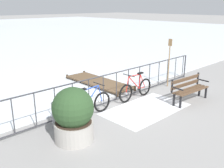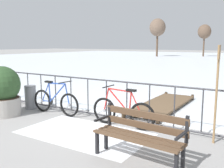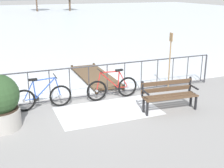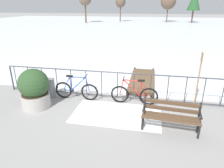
{
  "view_description": "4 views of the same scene",
  "coord_description": "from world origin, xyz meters",
  "px_view_note": "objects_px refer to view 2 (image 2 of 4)",
  "views": [
    {
      "loc": [
        -5.99,
        -6.04,
        3.27
      ],
      "look_at": [
        -0.89,
        -0.71,
        0.98
      ],
      "focal_mm": 40.88,
      "sensor_mm": 36.0,
      "label": 1
    },
    {
      "loc": [
        3.65,
        -5.56,
        1.99
      ],
      "look_at": [
        0.1,
        0.12,
        0.95
      ],
      "focal_mm": 41.01,
      "sensor_mm": 36.0,
      "label": 2
    },
    {
      "loc": [
        -2.64,
        -8.63,
        3.38
      ],
      "look_at": [
        0.56,
        -0.57,
        0.58
      ],
      "focal_mm": 47.9,
      "sensor_mm": 36.0,
      "label": 3
    },
    {
      "loc": [
        1.17,
        -6.96,
        3.39
      ],
      "look_at": [
        -0.19,
        -0.08,
        0.61
      ],
      "focal_mm": 32.21,
      "sensor_mm": 36.0,
      "label": 4
    }
  ],
  "objects_px": {
    "trash_bin": "(31,97)",
    "park_bench": "(140,132)",
    "oar_upright": "(217,88)",
    "bicycle_near_railing": "(55,101)",
    "bicycle_second": "(123,112)",
    "planter_with_shrub": "(2,91)"
  },
  "relations": [
    {
      "from": "bicycle_second",
      "to": "planter_with_shrub",
      "type": "bearing_deg",
      "value": -164.97
    },
    {
      "from": "trash_bin",
      "to": "park_bench",
      "type": "bearing_deg",
      "value": -17.83
    },
    {
      "from": "bicycle_second",
      "to": "park_bench",
      "type": "distance_m",
      "value": 1.86
    },
    {
      "from": "bicycle_near_railing",
      "to": "park_bench",
      "type": "bearing_deg",
      "value": -22.61
    },
    {
      "from": "planter_with_shrub",
      "to": "trash_bin",
      "type": "bearing_deg",
      "value": 82.99
    },
    {
      "from": "park_bench",
      "to": "oar_upright",
      "type": "distance_m",
      "value": 1.88
    },
    {
      "from": "bicycle_second",
      "to": "planter_with_shrub",
      "type": "distance_m",
      "value": 3.51
    },
    {
      "from": "bicycle_near_railing",
      "to": "oar_upright",
      "type": "xyz_separation_m",
      "value": [
        4.3,
        0.1,
        0.77
      ]
    },
    {
      "from": "trash_bin",
      "to": "oar_upright",
      "type": "height_order",
      "value": "oar_upright"
    },
    {
      "from": "oar_upright",
      "to": "bicycle_near_railing",
      "type": "bearing_deg",
      "value": -178.66
    },
    {
      "from": "planter_with_shrub",
      "to": "oar_upright",
      "type": "xyz_separation_m",
      "value": [
        5.48,
        0.97,
        0.45
      ]
    },
    {
      "from": "bicycle_second",
      "to": "trash_bin",
      "type": "distance_m",
      "value": 3.27
    },
    {
      "from": "bicycle_second",
      "to": "oar_upright",
      "type": "distance_m",
      "value": 2.23
    },
    {
      "from": "bicycle_second",
      "to": "park_bench",
      "type": "height_order",
      "value": "bicycle_second"
    },
    {
      "from": "bicycle_second",
      "to": "planter_with_shrub",
      "type": "relative_size",
      "value": 1.23
    },
    {
      "from": "bicycle_second",
      "to": "park_bench",
      "type": "xyz_separation_m",
      "value": [
        1.16,
        -1.44,
        0.14
      ]
    },
    {
      "from": "park_bench",
      "to": "bicycle_near_railing",
      "type": "bearing_deg",
      "value": 157.39
    },
    {
      "from": "trash_bin",
      "to": "bicycle_second",
      "type": "bearing_deg",
      "value": 0.27
    },
    {
      "from": "bicycle_near_railing",
      "to": "trash_bin",
      "type": "relative_size",
      "value": 2.34
    },
    {
      "from": "planter_with_shrub",
      "to": "oar_upright",
      "type": "bearing_deg",
      "value": 10.03
    },
    {
      "from": "bicycle_near_railing",
      "to": "trash_bin",
      "type": "distance_m",
      "value": 1.07
    },
    {
      "from": "bicycle_second",
      "to": "park_bench",
      "type": "relative_size",
      "value": 1.05
    }
  ]
}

